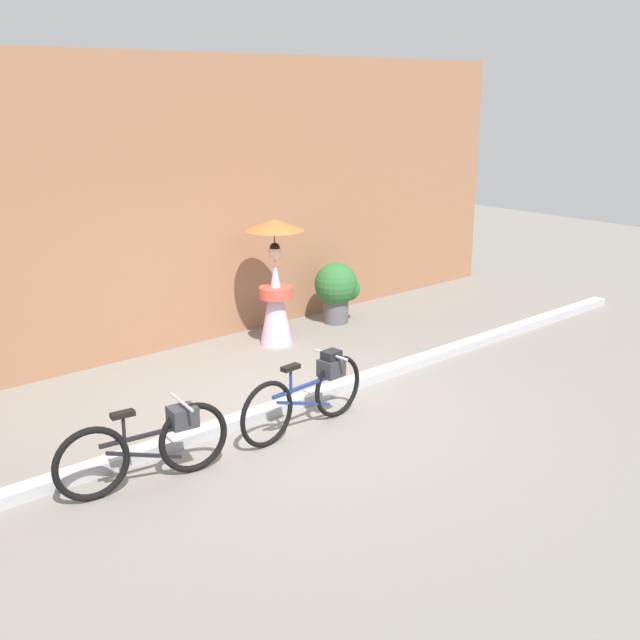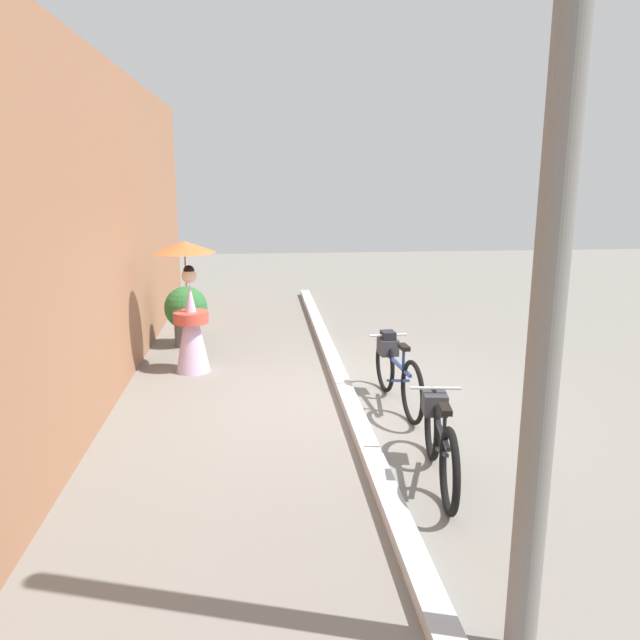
{
  "view_description": "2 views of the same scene",
  "coord_description": "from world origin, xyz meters",
  "px_view_note": "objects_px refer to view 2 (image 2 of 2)",
  "views": [
    {
      "loc": [
        -5.3,
        -6.63,
        3.65
      ],
      "look_at": [
        0.64,
        0.16,
        0.93
      ],
      "focal_mm": 43.59,
      "sensor_mm": 36.0,
      "label": 1
    },
    {
      "loc": [
        -7.23,
        1.05,
        2.72
      ],
      "look_at": [
        0.18,
        0.32,
        0.99
      ],
      "focal_mm": 35.03,
      "sensor_mm": 36.0,
      "label": 2
    }
  ],
  "objects_px": {
    "person_with_parasol": "(190,305)",
    "bicycle_near_officer": "(396,369)",
    "bicycle_far_side": "(439,438)",
    "utility_pole": "(554,241)",
    "potted_plant_by_door": "(187,312)"
  },
  "relations": [
    {
      "from": "person_with_parasol",
      "to": "bicycle_near_officer",
      "type": "bearing_deg",
      "value": -120.98
    },
    {
      "from": "bicycle_far_side",
      "to": "utility_pole",
      "type": "relative_size",
      "value": 0.36
    },
    {
      "from": "bicycle_near_officer",
      "to": "potted_plant_by_door",
      "type": "bearing_deg",
      "value": 43.29
    },
    {
      "from": "bicycle_near_officer",
      "to": "potted_plant_by_door",
      "type": "height_order",
      "value": "potted_plant_by_door"
    },
    {
      "from": "potted_plant_by_door",
      "to": "utility_pole",
      "type": "height_order",
      "value": "utility_pole"
    },
    {
      "from": "potted_plant_by_door",
      "to": "bicycle_far_side",
      "type": "bearing_deg",
      "value": -150.73
    },
    {
      "from": "bicycle_near_officer",
      "to": "utility_pole",
      "type": "height_order",
      "value": "utility_pole"
    },
    {
      "from": "person_with_parasol",
      "to": "potted_plant_by_door",
      "type": "xyz_separation_m",
      "value": [
        1.41,
        0.2,
        -0.39
      ]
    },
    {
      "from": "bicycle_near_officer",
      "to": "bicycle_far_side",
      "type": "distance_m",
      "value": 1.97
    },
    {
      "from": "bicycle_near_officer",
      "to": "person_with_parasol",
      "type": "xyz_separation_m",
      "value": [
        1.55,
        2.59,
        0.52
      ]
    },
    {
      "from": "bicycle_far_side",
      "to": "potted_plant_by_door",
      "type": "xyz_separation_m",
      "value": [
        4.93,
        2.76,
        0.16
      ]
    },
    {
      "from": "bicycle_far_side",
      "to": "potted_plant_by_door",
      "type": "relative_size",
      "value": 1.77
    },
    {
      "from": "person_with_parasol",
      "to": "potted_plant_by_door",
      "type": "bearing_deg",
      "value": 8.23
    },
    {
      "from": "bicycle_far_side",
      "to": "person_with_parasol",
      "type": "distance_m",
      "value": 4.39
    },
    {
      "from": "bicycle_far_side",
      "to": "utility_pole",
      "type": "distance_m",
      "value": 2.92
    }
  ]
}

